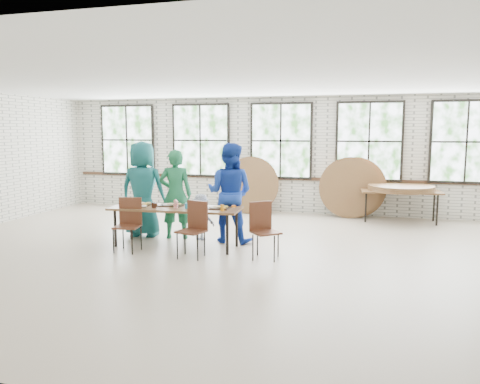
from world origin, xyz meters
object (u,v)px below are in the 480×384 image
(dining_table, at_px, (176,210))
(storage_table, at_px, (401,193))
(chair_near_left, at_px, (129,220))
(chair_near_right, at_px, (194,224))

(dining_table, height_order, storage_table, same)
(chair_near_left, relative_size, chair_near_right, 1.00)
(chair_near_right, height_order, storage_table, chair_near_right)
(chair_near_right, bearing_deg, storage_table, 65.89)
(dining_table, height_order, chair_near_right, chair_near_right)
(chair_near_left, xyz_separation_m, storage_table, (4.86, 4.09, 0.13))
(dining_table, relative_size, chair_near_left, 2.57)
(dining_table, distance_m, chair_near_right, 0.80)
(chair_near_left, height_order, chair_near_right, same)
(dining_table, distance_m, chair_near_left, 0.86)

